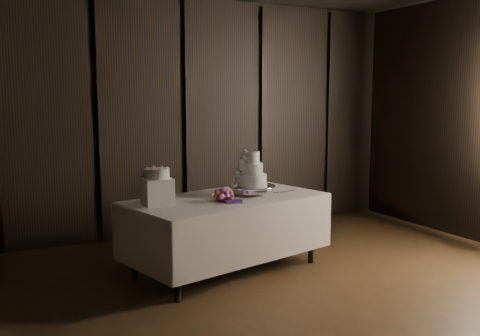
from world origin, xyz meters
name	(u,v)px	position (x,y,z in m)	size (l,w,h in m)	color
room	(364,135)	(0.00, 0.00, 1.50)	(6.08, 7.08, 3.08)	black
display_table	(227,231)	(-0.21, 1.83, 0.42)	(2.18, 1.49, 0.76)	silver
cake_stand	(252,190)	(0.10, 1.88, 0.81)	(0.48, 0.48, 0.09)	silver
wedding_cake	(251,172)	(0.07, 1.86, 0.99)	(0.34, 0.30, 0.36)	white
bouquet	(223,196)	(-0.33, 1.66, 0.82)	(0.26, 0.36, 0.17)	#D04A5F
box_pedestal	(157,192)	(-0.95, 1.79, 0.89)	(0.26, 0.26, 0.25)	white
small_cake	(157,173)	(-0.95, 1.79, 1.06)	(0.23, 0.23, 0.09)	white
cake_knife	(277,193)	(0.36, 1.82, 0.77)	(0.37, 0.02, 0.01)	silver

